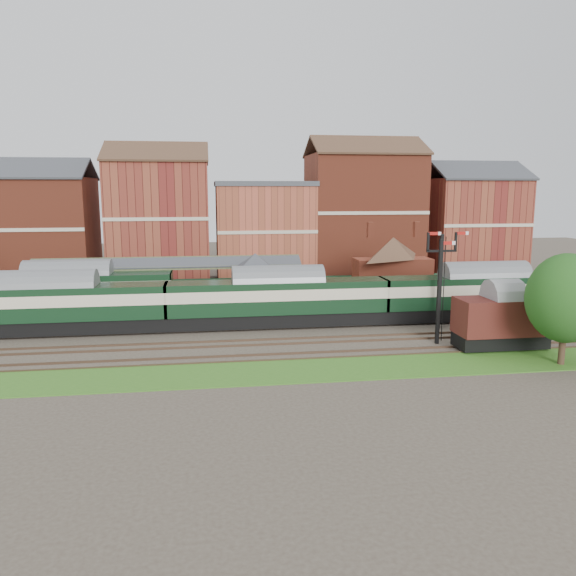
{
  "coord_description": "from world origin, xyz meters",
  "views": [
    {
      "loc": [
        -7.19,
        -46.5,
        11.64
      ],
      "look_at": [
        -0.22,
        2.0,
        3.0
      ],
      "focal_mm": 35.0,
      "sensor_mm": 36.0,
      "label": 1
    }
  ],
  "objects": [
    {
      "name": "semaphore_bracket",
      "position": [
        12.04,
        -2.5,
        4.63
      ],
      "size": [
        3.6,
        0.25,
        8.18
      ],
      "color": "black",
      "rests_on": "ground"
    },
    {
      "name": "station_building",
      "position": [
        12.0,
        9.75,
        3.96
      ],
      "size": [
        8.1,
        8.1,
        5.9
      ],
      "color": "brown",
      "rests_on": "platform"
    },
    {
      "name": "brick_hut",
      "position": [
        5.0,
        3.25,
        1.2
      ],
      "size": [
        3.2,
        2.64,
        2.94
      ],
      "color": "maroon",
      "rests_on": "ground"
    },
    {
      "name": "grass_back",
      "position": [
        0.0,
        16.0,
        0.03
      ],
      "size": [
        90.0,
        4.5,
        0.06
      ],
      "primitive_type": "cube",
      "color": "#2D6619",
      "rests_on": "ground"
    },
    {
      "name": "town_backdrop",
      "position": [
        -0.18,
        25.0,
        7.0
      ],
      "size": [
        69.0,
        10.0,
        16.0
      ],
      "color": "brown",
      "rests_on": "ground"
    },
    {
      "name": "ground",
      "position": [
        0.0,
        0.0,
        0.0
      ],
      "size": [
        160.0,
        160.0,
        0.0
      ],
      "primitive_type": "plane",
      "color": "#473D33",
      "rests_on": "ground"
    },
    {
      "name": "goods_van_a",
      "position": [
        14.05,
        -9.0,
        2.27
      ],
      "size": [
        6.62,
        2.87,
        4.02
      ],
      "color": "black",
      "rests_on": "ground"
    },
    {
      "name": "signal_box",
      "position": [
        -3.0,
        3.25,
        3.19
      ],
      "size": [
        5.4,
        5.4,
        6.0
      ],
      "color": "#63704F",
      "rests_on": "ground"
    },
    {
      "name": "dmu_train",
      "position": [
        -1.37,
        0.0,
        2.51
      ],
      "size": [
        55.88,
        2.94,
        4.29
      ],
      "color": "black",
      "rests_on": "ground"
    },
    {
      "name": "platform_railcar",
      "position": [
        -19.88,
        6.5,
        2.51
      ],
      "size": [
        18.64,
        2.94,
        4.29
      ],
      "color": "black",
      "rests_on": "ground"
    },
    {
      "name": "fence",
      "position": [
        0.0,
        18.0,
        0.75
      ],
      "size": [
        90.0,
        0.12,
        1.5
      ],
      "primitive_type": "cube",
      "color": "#193823",
      "rests_on": "ground"
    },
    {
      "name": "grass_front",
      "position": [
        0.0,
        -12.0,
        0.03
      ],
      "size": [
        90.0,
        5.0,
        0.06
      ],
      "primitive_type": "cube",
      "color": "#2D6619",
      "rests_on": "ground"
    },
    {
      "name": "canopy",
      "position": [
        -11.0,
        9.75,
        4.58
      ],
      "size": [
        26.0,
        3.89,
        4.08
      ],
      "color": "#525937",
      "rests_on": "platform"
    },
    {
      "name": "semaphore_siding",
      "position": [
        10.02,
        -7.0,
        4.16
      ],
      "size": [
        1.23,
        0.25,
        8.0
      ],
      "color": "black",
      "rests_on": "ground"
    },
    {
      "name": "tree_far",
      "position": [
        16.14,
        -13.24,
        4.56
      ],
      "size": [
        5.17,
        5.17,
        7.55
      ],
      "color": "#382619",
      "rests_on": "ground"
    },
    {
      "name": "platform",
      "position": [
        -5.0,
        9.75,
        0.5
      ],
      "size": [
        55.0,
        3.4,
        1.0
      ],
      "primitive_type": "cube",
      "color": "#2D2D2D",
      "rests_on": "ground"
    }
  ]
}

